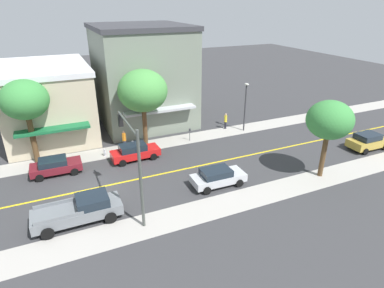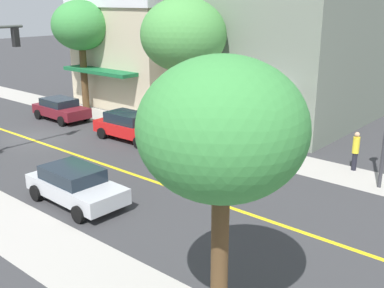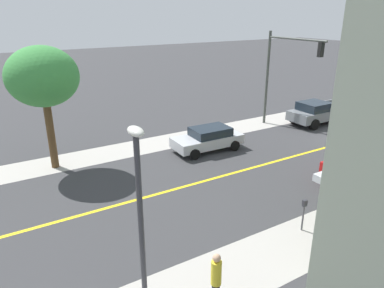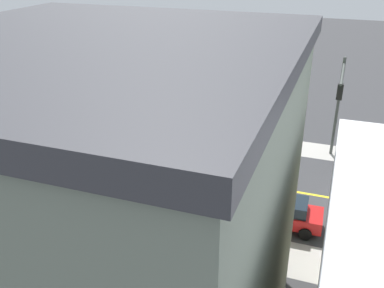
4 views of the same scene
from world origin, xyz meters
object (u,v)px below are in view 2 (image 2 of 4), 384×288
at_px(maroon_sedan_left_curb, 61,109).
at_px(pedestrian_yellow_shirt, 356,150).
at_px(street_tree_right_corner, 222,131).
at_px(street_tree_left_far, 183,35).
at_px(red_sedan_left_curb, 130,126).
at_px(parking_meter, 245,138).
at_px(small_dog, 172,125).
at_px(silver_sedan_right_curb, 75,185).
at_px(pedestrian_orange_shirt, 162,113).
at_px(street_tree_left_near, 81,26).
at_px(fire_hydrant, 127,120).

distance_m(maroon_sedan_left_curb, pedestrian_yellow_shirt, 18.79).
xyz_separation_m(street_tree_right_corner, street_tree_left_far, (-11.97, -11.68, 0.77)).
relative_size(street_tree_left_far, red_sedan_left_curb, 1.74).
bearing_deg(street_tree_left_far, pedestrian_yellow_shirt, 95.15).
bearing_deg(parking_meter, street_tree_left_far, -97.08).
bearing_deg(pedestrian_yellow_shirt, maroon_sedan_left_curb, -75.54).
distance_m(red_sedan_left_curb, pedestrian_yellow_shirt, 12.12).
distance_m(street_tree_right_corner, small_dog, 18.28).
height_order(red_sedan_left_curb, pedestrian_yellow_shirt, pedestrian_yellow_shirt).
distance_m(street_tree_left_far, silver_sedan_right_curb, 11.35).
distance_m(silver_sedan_right_curb, pedestrian_orange_shirt, 11.31).
height_order(street_tree_left_far, pedestrian_yellow_shirt, street_tree_left_far).
bearing_deg(small_dog, street_tree_left_far, -122.56).
relative_size(red_sedan_left_curb, pedestrian_yellow_shirt, 2.43).
height_order(street_tree_left_near, parking_meter, street_tree_left_near).
xyz_separation_m(red_sedan_left_curb, pedestrian_yellow_shirt, (-3.43, 11.62, 0.19)).
bearing_deg(parking_meter, silver_sedan_right_curb, -10.06).
xyz_separation_m(street_tree_left_far, small_dog, (-0.21, -1.16, -5.34)).
height_order(fire_hydrant, pedestrian_orange_shirt, pedestrian_orange_shirt).
bearing_deg(street_tree_left_far, silver_sedan_right_curb, 17.15).
relative_size(maroon_sedan_left_curb, pedestrian_yellow_shirt, 2.27).
height_order(parking_meter, maroon_sedan_left_curb, maroon_sedan_left_curb).
height_order(red_sedan_left_curb, small_dog, red_sedan_left_curb).
height_order(fire_hydrant, red_sedan_left_curb, red_sedan_left_curb).
bearing_deg(red_sedan_left_curb, street_tree_left_near, 156.87).
bearing_deg(pedestrian_yellow_shirt, small_dog, -82.07).
xyz_separation_m(street_tree_left_far, red_sedan_left_curb, (2.55, -1.83, -4.93)).
xyz_separation_m(street_tree_left_far, silver_sedan_right_curb, (9.74, 3.01, -4.98)).
distance_m(fire_hydrant, maroon_sedan_left_curb, 4.79).
bearing_deg(street_tree_left_near, maroon_sedan_left_curb, 25.05).
height_order(street_tree_right_corner, fire_hydrant, street_tree_right_corner).
relative_size(silver_sedan_right_curb, pedestrian_yellow_shirt, 2.37).
bearing_deg(pedestrian_yellow_shirt, silver_sedan_right_curb, -28.15).
bearing_deg(maroon_sedan_left_curb, parking_meter, 8.97).
distance_m(street_tree_left_far, parking_meter, 6.73).
relative_size(parking_meter, pedestrian_yellow_shirt, 0.73).
xyz_separation_m(parking_meter, small_dog, (-0.78, -5.79, -0.49)).
bearing_deg(street_tree_right_corner, fire_hydrant, -125.41).
distance_m(parking_meter, red_sedan_left_curb, 6.76).
bearing_deg(pedestrian_orange_shirt, street_tree_left_near, 108.54).
distance_m(street_tree_left_near, red_sedan_left_curb, 10.27).
height_order(maroon_sedan_left_curb, pedestrian_orange_shirt, pedestrian_orange_shirt).
height_order(fire_hydrant, small_dog, fire_hydrant).
xyz_separation_m(street_tree_left_near, street_tree_right_corner, (12.68, 21.84, -0.88)).
relative_size(pedestrian_yellow_shirt, pedestrian_orange_shirt, 1.00).
distance_m(street_tree_left_near, maroon_sedan_left_curb, 6.14).
distance_m(street_tree_left_near, street_tree_right_corner, 25.27).
bearing_deg(parking_meter, pedestrian_orange_shirt, -97.79).
relative_size(street_tree_left_near, small_dog, 9.49).
bearing_deg(fire_hydrant, small_dog, 105.09).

